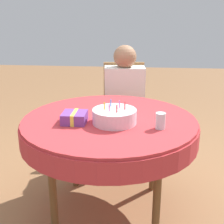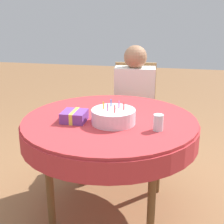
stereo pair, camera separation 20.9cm
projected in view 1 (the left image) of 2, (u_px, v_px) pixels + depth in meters
name	position (u px, v px, depth m)	size (l,w,h in m)	color
ground_plane	(110.00, 210.00, 2.37)	(12.00, 12.00, 0.00)	#8C603D
dining_table	(109.00, 130.00, 2.16)	(1.21, 1.21, 0.74)	#BC3338
chair	(124.00, 109.00, 3.15)	(0.50, 0.50, 0.95)	#A37A4C
person	(125.00, 93.00, 2.98)	(0.39, 0.32, 1.14)	#9E7051
birthday_cake	(114.00, 116.00, 2.04)	(0.29, 0.29, 0.14)	silver
drinking_glass	(160.00, 121.00, 1.95)	(0.06, 0.06, 0.10)	silver
gift_box	(74.00, 118.00, 2.05)	(0.16, 0.16, 0.08)	#753D99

